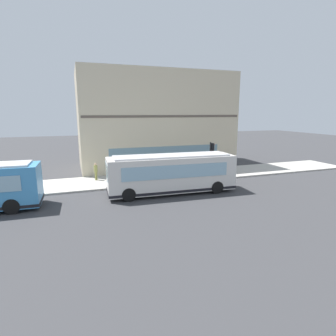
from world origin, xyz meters
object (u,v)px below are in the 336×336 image
at_px(pedestrian_by_light_pole, 155,168).
at_px(pedestrian_near_building_entrance, 96,170).
at_px(city_bus_nearside, 172,174).
at_px(traffic_light_near_corner, 212,153).
at_px(fire_hydrant, 229,169).

xyz_separation_m(pedestrian_by_light_pole, pedestrian_near_building_entrance, (0.84, 5.50, 0.01)).
distance_m(city_bus_nearside, pedestrian_by_light_pole, 4.95).
bearing_deg(city_bus_nearside, traffic_light_near_corner, -60.12).
bearing_deg(traffic_light_near_corner, pedestrian_by_light_pole, 67.85).
bearing_deg(city_bus_nearside, fire_hydrant, -61.14).
bearing_deg(fire_hydrant, pedestrian_near_building_entrance, 83.96).
height_order(city_bus_nearside, pedestrian_by_light_pole, city_bus_nearside).
distance_m(fire_hydrant, pedestrian_by_light_pole, 7.81).
xyz_separation_m(city_bus_nearside, traffic_light_near_corner, (2.92, -5.08, 1.00)).
distance_m(traffic_light_near_corner, pedestrian_by_light_pole, 5.53).
distance_m(city_bus_nearside, fire_hydrant, 9.09).
relative_size(city_bus_nearside, pedestrian_by_light_pole, 6.44).
bearing_deg(pedestrian_by_light_pole, city_bus_nearside, 178.33).
distance_m(pedestrian_by_light_pole, pedestrian_near_building_entrance, 5.56).
height_order(traffic_light_near_corner, pedestrian_by_light_pole, traffic_light_near_corner).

